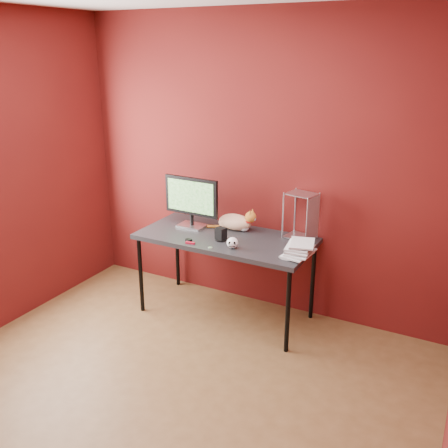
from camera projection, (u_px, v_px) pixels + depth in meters
The scene contains 11 objects.
room at pixel (137, 202), 2.83m from camera, with size 3.52×3.52×2.61m.
desk at pixel (226, 242), 4.28m from camera, with size 1.50×0.70×0.75m.
monitor at pixel (191, 200), 4.41m from camera, with size 0.53×0.18×0.46m.
cat at pixel (235, 222), 4.40m from camera, with size 0.45×0.17×0.21m.
skull_mug at pixel (232, 243), 3.99m from camera, with size 0.09×0.10×0.09m.
speaker at pixel (221, 235), 4.16m from camera, with size 0.10×0.10×0.11m.
book_stack at pixel (292, 177), 3.70m from camera, with size 0.24×0.29×1.24m.
wire_rack at pixel (301, 216), 4.17m from camera, with size 0.26×0.23×0.40m.
pocket_knife at pixel (190, 243), 4.10m from camera, with size 0.08×0.02×0.02m, color maroon.
black_gadget at pixel (189, 240), 4.14m from camera, with size 0.05×0.03×0.03m, color black.
washer at pixel (210, 248), 4.02m from camera, with size 0.04×0.04×0.00m, color #B7B6BB.
Camera 1 is at (1.70, -2.16, 2.27)m, focal length 40.00 mm.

